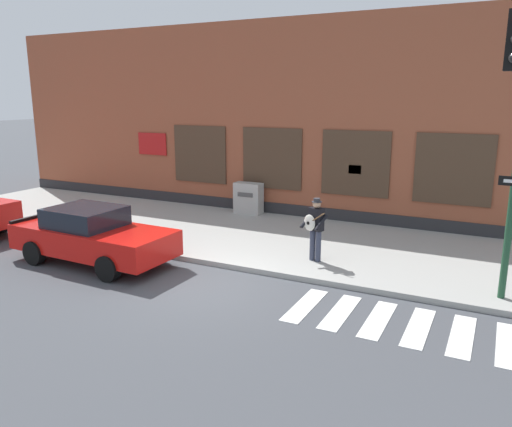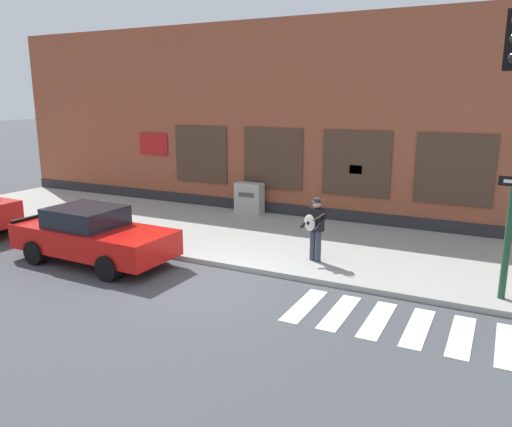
{
  "view_description": "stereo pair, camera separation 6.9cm",
  "coord_description": "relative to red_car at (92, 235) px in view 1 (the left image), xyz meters",
  "views": [
    {
      "loc": [
        6.12,
        -9.63,
        4.44
      ],
      "look_at": [
        0.56,
        1.51,
        1.52
      ],
      "focal_mm": 35.0,
      "sensor_mm": 36.0,
      "label": 1
    },
    {
      "loc": [
        6.18,
        -9.59,
        4.44
      ],
      "look_at": [
        0.56,
        1.51,
        1.52
      ],
      "focal_mm": 35.0,
      "sensor_mm": 36.0,
      "label": 2
    }
  ],
  "objects": [
    {
      "name": "ground_plane",
      "position": [
        3.69,
        -0.04,
        -0.77
      ],
      "size": [
        160.0,
        160.0,
        0.0
      ],
      "primitive_type": "plane",
      "color": "#424449"
    },
    {
      "name": "sidewalk",
      "position": [
        3.69,
        4.12,
        -0.7
      ],
      "size": [
        28.0,
        5.9,
        0.14
      ],
      "color": "#9E9E99",
      "rests_on": "ground"
    },
    {
      "name": "red_car",
      "position": [
        0.0,
        0.0,
        0.0
      ],
      "size": [
        4.65,
        2.08,
        1.53
      ],
      "color": "red",
      "rests_on": "ground"
    },
    {
      "name": "building_backdrop",
      "position": [
        3.69,
        9.07,
        2.79
      ],
      "size": [
        28.0,
        4.06,
        7.13
      ],
      "color": "brown",
      "rests_on": "ground"
    },
    {
      "name": "utility_box",
      "position": [
        1.35,
        6.62,
        -0.05
      ],
      "size": [
        1.05,
        0.52,
        1.16
      ],
      "color": "#ADADA8",
      "rests_on": "sidewalk"
    },
    {
      "name": "crosswalk",
      "position": [
        8.63,
        -0.13,
        -0.76
      ],
      "size": [
        5.2,
        1.9,
        0.01
      ],
      "color": "silver",
      "rests_on": "ground"
    },
    {
      "name": "busker",
      "position": [
        5.5,
        2.45,
        0.34
      ],
      "size": [
        0.72,
        0.67,
        1.71
      ],
      "color": "#33384C",
      "rests_on": "sidewalk"
    }
  ]
}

